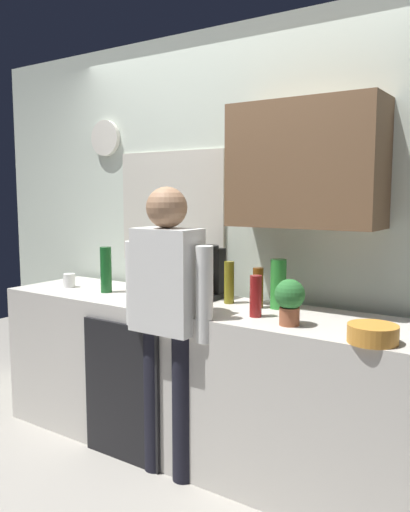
{
  "coord_description": "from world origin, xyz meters",
  "views": [
    {
      "loc": [
        1.71,
        -2.18,
        1.57
      ],
      "look_at": [
        0.08,
        0.25,
        1.21
      ],
      "focal_mm": 36.62,
      "sensor_mm": 36.0,
      "label": 1
    }
  ],
  "objects_px": {
    "bottle_green_wine": "(106,270)",
    "mixing_bowl": "(373,334)",
    "bottle_dark_sauce": "(132,285)",
    "person_at_sink": "(168,308)",
    "bottle_olive_oil": "(229,282)",
    "cup_terracotta_mug": "(136,283)",
    "bottle_amber_beer": "(258,288)",
    "bottle_red_vinegar": "(256,296)",
    "coffee_maker": "(207,274)",
    "bottle_clear_soda": "(278,284)",
    "potted_plant": "(290,299)",
    "cup_white_mug": "(69,280)"
  },
  "relations": [
    {
      "from": "bottle_red_vinegar",
      "to": "bottle_dark_sauce",
      "type": "xyz_separation_m",
      "value": [
        -0.83,
        -0.04,
        -0.02
      ]
    },
    {
      "from": "bottle_clear_soda",
      "to": "bottle_olive_oil",
      "type": "bearing_deg",
      "value": -173.21
    },
    {
      "from": "bottle_green_wine",
      "to": "person_at_sink",
      "type": "relative_size",
      "value": 0.19
    },
    {
      "from": "bottle_clear_soda",
      "to": "bottle_olive_oil",
      "type": "distance_m",
      "value": 0.3
    },
    {
      "from": "bottle_clear_soda",
      "to": "bottle_green_wine",
      "type": "height_order",
      "value": "bottle_green_wine"
    },
    {
      "from": "bottle_green_wine",
      "to": "mixing_bowl",
      "type": "bearing_deg",
      "value": -6.27
    },
    {
      "from": "bottle_olive_oil",
      "to": "cup_terracotta_mug",
      "type": "relative_size",
      "value": 2.72
    },
    {
      "from": "person_at_sink",
      "to": "cup_terracotta_mug",
      "type": "bearing_deg",
      "value": 136.2
    },
    {
      "from": "bottle_amber_beer",
      "to": "bottle_red_vinegar",
      "type": "relative_size",
      "value": 1.05
    },
    {
      "from": "mixing_bowl",
      "to": "person_at_sink",
      "type": "xyz_separation_m",
      "value": [
        -1.08,
        -0.06,
        -0.01
      ]
    },
    {
      "from": "cup_terracotta_mug",
      "to": "person_at_sink",
      "type": "bearing_deg",
      "value": -35.51
    },
    {
      "from": "coffee_maker",
      "to": "bottle_red_vinegar",
      "type": "relative_size",
      "value": 1.5
    },
    {
      "from": "bottle_clear_soda",
      "to": "bottle_dark_sauce",
      "type": "distance_m",
      "value": 0.89
    },
    {
      "from": "coffee_maker",
      "to": "cup_terracotta_mug",
      "type": "xyz_separation_m",
      "value": [
        -0.55,
        -0.04,
        -0.1
      ]
    },
    {
      "from": "bottle_olive_oil",
      "to": "potted_plant",
      "type": "relative_size",
      "value": 1.09
    },
    {
      "from": "potted_plant",
      "to": "person_at_sink",
      "type": "relative_size",
      "value": 0.14
    },
    {
      "from": "bottle_red_vinegar",
      "to": "person_at_sink",
      "type": "height_order",
      "value": "person_at_sink"
    },
    {
      "from": "coffee_maker",
      "to": "person_at_sink",
      "type": "distance_m",
      "value": 0.5
    },
    {
      "from": "bottle_dark_sauce",
      "to": "person_at_sink",
      "type": "distance_m",
      "value": 0.44
    },
    {
      "from": "coffee_maker",
      "to": "bottle_amber_beer",
      "type": "bearing_deg",
      "value": -11.13
    },
    {
      "from": "bottle_dark_sauce",
      "to": "bottle_clear_soda",
      "type": "bearing_deg",
      "value": 18.9
    },
    {
      "from": "coffee_maker",
      "to": "mixing_bowl",
      "type": "distance_m",
      "value": 1.22
    },
    {
      "from": "cup_white_mug",
      "to": "bottle_olive_oil",
      "type": "bearing_deg",
      "value": 7.99
    },
    {
      "from": "bottle_green_wine",
      "to": "mixing_bowl",
      "type": "xyz_separation_m",
      "value": [
        1.79,
        -0.2,
        -0.11
      ]
    },
    {
      "from": "coffee_maker",
      "to": "cup_terracotta_mug",
      "type": "height_order",
      "value": "coffee_maker"
    },
    {
      "from": "bottle_red_vinegar",
      "to": "coffee_maker",
      "type": "bearing_deg",
      "value": 150.55
    },
    {
      "from": "bottle_dark_sauce",
      "to": "potted_plant",
      "type": "distance_m",
      "value": 1.05
    },
    {
      "from": "bottle_amber_beer",
      "to": "bottle_olive_oil",
      "type": "height_order",
      "value": "bottle_olive_oil"
    },
    {
      "from": "bottle_olive_oil",
      "to": "cup_terracotta_mug",
      "type": "distance_m",
      "value": 0.75
    },
    {
      "from": "bottle_green_wine",
      "to": "cup_terracotta_mug",
      "type": "distance_m",
      "value": 0.23
    },
    {
      "from": "bottle_green_wine",
      "to": "bottle_red_vinegar",
      "type": "height_order",
      "value": "bottle_green_wine"
    },
    {
      "from": "coffee_maker",
      "to": "bottle_dark_sauce",
      "type": "height_order",
      "value": "coffee_maker"
    },
    {
      "from": "cup_white_mug",
      "to": "bottle_dark_sauce",
      "type": "bearing_deg",
      "value": -7.35
    },
    {
      "from": "cup_white_mug",
      "to": "potted_plant",
      "type": "xyz_separation_m",
      "value": [
        1.71,
        -0.11,
        0.08
      ]
    },
    {
      "from": "bottle_clear_soda",
      "to": "bottle_dark_sauce",
      "type": "relative_size",
      "value": 1.56
    },
    {
      "from": "bottle_clear_soda",
      "to": "bottle_amber_beer",
      "type": "height_order",
      "value": "bottle_clear_soda"
    },
    {
      "from": "bottle_green_wine",
      "to": "bottle_red_vinegar",
      "type": "relative_size",
      "value": 1.36
    },
    {
      "from": "person_at_sink",
      "to": "bottle_amber_beer",
      "type": "bearing_deg",
      "value": 41.98
    },
    {
      "from": "mixing_bowl",
      "to": "bottle_dark_sauce",
      "type": "bearing_deg",
      "value": 176.1
    },
    {
      "from": "bottle_dark_sauce",
      "to": "bottle_olive_oil",
      "type": "bearing_deg",
      "value": 25.06
    },
    {
      "from": "potted_plant",
      "to": "mixing_bowl",
      "type": "bearing_deg",
      "value": -10.0
    },
    {
      "from": "coffee_maker",
      "to": "bottle_red_vinegar",
      "type": "height_order",
      "value": "coffee_maker"
    },
    {
      "from": "bottle_red_vinegar",
      "to": "potted_plant",
      "type": "height_order",
      "value": "potted_plant"
    },
    {
      "from": "potted_plant",
      "to": "bottle_red_vinegar",
      "type": "bearing_deg",
      "value": 164.08
    },
    {
      "from": "bottle_amber_beer",
      "to": "bottle_red_vinegar",
      "type": "xyz_separation_m",
      "value": [
        0.09,
        -0.2,
        -0.01
      ]
    },
    {
      "from": "bottle_green_wine",
      "to": "person_at_sink",
      "type": "distance_m",
      "value": 0.77
    },
    {
      "from": "mixing_bowl",
      "to": "bottle_olive_oil",
      "type": "bearing_deg",
      "value": 159.56
    },
    {
      "from": "bottle_red_vinegar",
      "to": "bottle_dark_sauce",
      "type": "height_order",
      "value": "bottle_red_vinegar"
    },
    {
      "from": "cup_white_mug",
      "to": "coffee_maker",
      "type": "bearing_deg",
      "value": 13.03
    },
    {
      "from": "bottle_clear_soda",
      "to": "bottle_amber_beer",
      "type": "xyz_separation_m",
      "value": [
        -0.1,
        -0.05,
        -0.02
      ]
    }
  ]
}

